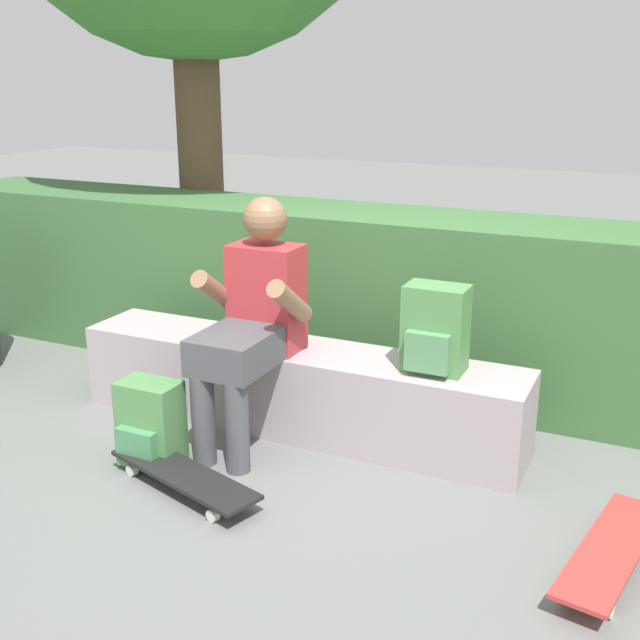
# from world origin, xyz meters

# --- Properties ---
(ground_plane) EXTENTS (24.00, 24.00, 0.00)m
(ground_plane) POSITION_xyz_m (0.00, 0.00, 0.00)
(ground_plane) COLOR slate
(bench_main) EXTENTS (2.32, 0.41, 0.43)m
(bench_main) POSITION_xyz_m (0.00, 0.26, 0.22)
(bench_main) COLOR #A5969B
(bench_main) RESTS_ON ground
(person_skater) EXTENTS (0.49, 0.62, 1.18)m
(person_skater) POSITION_xyz_m (-0.13, 0.05, 0.64)
(person_skater) COLOR #B73338
(person_skater) RESTS_ON ground
(skateboard_near_person) EXTENTS (0.82, 0.43, 0.09)m
(skateboard_near_person) POSITION_xyz_m (-0.16, -0.52, 0.07)
(skateboard_near_person) COLOR black
(skateboard_near_person) RESTS_ON ground
(skateboard_beside_bench) EXTENTS (0.34, 0.82, 0.09)m
(skateboard_beside_bench) POSITION_xyz_m (1.58, -0.32, 0.07)
(skateboard_beside_bench) COLOR #BC3833
(skateboard_beside_bench) RESTS_ON ground
(backpack_on_bench) EXTENTS (0.28, 0.23, 0.40)m
(backpack_on_bench) POSITION_xyz_m (0.71, 0.25, 0.63)
(backpack_on_bench) COLOR #51894C
(backpack_on_bench) RESTS_ON bench_main
(backpack_on_ground) EXTENTS (0.28, 0.23, 0.40)m
(backpack_on_ground) POSITION_xyz_m (-0.44, -0.37, 0.19)
(backpack_on_ground) COLOR #51894C
(backpack_on_ground) RESTS_ON ground
(hedge_row) EXTENTS (5.86, 0.65, 0.99)m
(hedge_row) POSITION_xyz_m (0.02, 1.06, 0.50)
(hedge_row) COLOR #3B6637
(hedge_row) RESTS_ON ground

